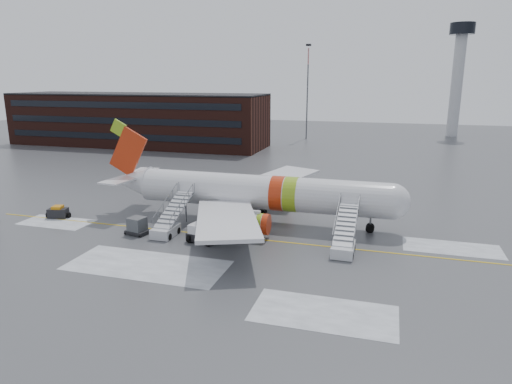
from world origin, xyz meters
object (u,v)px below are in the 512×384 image
(pushback_tug, at_px, (201,234))
(uld_container, at_px, (137,226))
(airstair_fwd, at_px, (344,241))
(baggage_tractor, at_px, (58,213))
(airliner, at_px, (253,192))
(airstair_aft, at_px, (169,224))

(pushback_tug, bearing_deg, uld_container, 178.54)
(airstair_fwd, height_order, uld_container, airstair_fwd)
(airstair_fwd, bearing_deg, baggage_tractor, 177.45)
(airstair_fwd, bearing_deg, uld_container, -177.27)
(airstair_fwd, distance_m, uld_container, 21.24)
(airliner, xyz_separation_m, pushback_tug, (-3.02, -7.74, -2.64))
(airliner, xyz_separation_m, baggage_tractor, (-22.21, -5.06, -2.81))
(airliner, distance_m, airstair_aft, 10.01)
(airliner, xyz_separation_m, uld_container, (-10.33, -7.55, -2.57))
(uld_container, bearing_deg, airstair_aft, 17.92)
(airstair_fwd, distance_m, baggage_tractor, 33.12)
(airliner, bearing_deg, airstair_fwd, -31.00)
(airstair_fwd, xyz_separation_m, airstair_aft, (-18.08, 0.00, 0.00))
(airstair_aft, bearing_deg, baggage_tractor, 174.40)
(airliner, distance_m, uld_container, 13.05)
(airstair_fwd, bearing_deg, pushback_tug, -175.07)
(airstair_fwd, height_order, baggage_tractor, airstair_fwd)
(pushback_tug, bearing_deg, airliner, 68.69)
(airstair_aft, height_order, uld_container, airstair_aft)
(baggage_tractor, bearing_deg, pushback_tug, -7.92)
(uld_container, distance_m, baggage_tractor, 12.13)
(airstair_fwd, height_order, airstair_aft, same)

